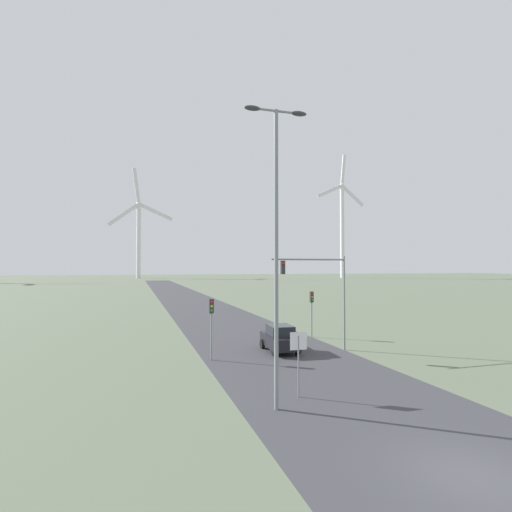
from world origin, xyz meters
The scene contains 10 objects.
ground_plane centered at (0.00, 0.00, 0.00)m, with size 600.00×600.00×0.00m, color #5B6651.
road_surface centered at (0.00, 48.00, 0.00)m, with size 10.00×240.00×0.01m.
streetlamp centered at (-3.51, 6.52, 7.53)m, with size 2.76×0.32×12.46m.
stop_sign_near centered at (-2.03, 7.69, 2.04)m, with size 0.81×0.07×2.91m.
traffic_light_post_near_left centered at (-4.49, 15.83, 2.81)m, with size 0.28×0.33×3.83m.
traffic_light_post_near_right centered at (4.99, 21.45, 2.78)m, with size 0.28×0.34×3.79m.
traffic_light_mast_overhead centered at (3.18, 16.14, 4.76)m, with size 5.50×0.35×6.60m.
car_approaching centered at (0.50, 17.00, 0.91)m, with size 2.08×4.22×1.83m.
wind_turbine_left centered at (-7.44, 205.36, 24.27)m, with size 32.73×5.59×57.12m.
wind_turbine_center centered at (96.84, 181.06, 29.81)m, with size 29.76×3.96×66.37m.
Camera 1 is at (-9.10, -9.01, 5.84)m, focal length 28.00 mm.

